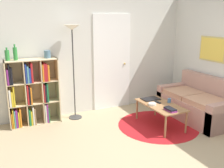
{
  "coord_description": "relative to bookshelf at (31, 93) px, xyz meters",
  "views": [
    {
      "loc": [
        -2.04,
        -2.68,
        1.99
      ],
      "look_at": [
        -0.18,
        1.26,
        0.85
      ],
      "focal_mm": 40.0,
      "sensor_mm": 36.0,
      "label": 1
    }
  ],
  "objects": [
    {
      "name": "floor_lamp",
      "position": [
        0.83,
        -0.07,
        0.98
      ],
      "size": [
        0.32,
        0.32,
        1.89
      ],
      "color": "#333333",
      "rests_on": "ground_plane"
    },
    {
      "name": "wall_right",
      "position": [
        3.55,
        -0.96,
        0.68
      ],
      "size": [
        0.08,
        5.29,
        2.6
      ],
      "color": "silver",
      "rests_on": "ground_plane"
    },
    {
      "name": "laptop",
      "position": [
        2.18,
        -0.82,
        -0.18
      ],
      "size": [
        0.35,
        0.24,
        0.02
      ],
      "color": "black",
      "rests_on": "coffee_table"
    },
    {
      "name": "vase_on_shelf",
      "position": [
        0.35,
        -0.0,
        0.72
      ],
      "size": [
        0.12,
        0.12,
        0.15
      ],
      "color": "slate",
      "rests_on": "bookshelf"
    },
    {
      "name": "bookshelf",
      "position": [
        0.0,
        0.0,
        0.0
      ],
      "size": [
        0.95,
        0.34,
        1.27
      ],
      "color": "beige",
      "rests_on": "ground_plane"
    },
    {
      "name": "wall_back",
      "position": [
        1.5,
        0.21,
        0.67
      ],
      "size": [
        7.07,
        0.11,
        2.6
      ],
      "color": "silver",
      "rests_on": "ground_plane"
    },
    {
      "name": "book_stack_on_table",
      "position": [
        2.13,
        -1.51,
        -0.16
      ],
      "size": [
        0.13,
        0.23,
        0.05
      ],
      "color": "#7F287A",
      "rests_on": "coffee_table"
    },
    {
      "name": "bowl",
      "position": [
        2.01,
        -1.12,
        -0.17
      ],
      "size": [
        0.15,
        0.15,
        0.04
      ],
      "color": "silver",
      "rests_on": "coffee_table"
    },
    {
      "name": "rug",
      "position": [
        2.15,
        -1.13,
        -0.61
      ],
      "size": [
        1.53,
        1.53,
        0.01
      ],
      "color": "#B2191E",
      "rests_on": "ground_plane"
    },
    {
      "name": "cup",
      "position": [
        2.39,
        -1.14,
        -0.15
      ],
      "size": [
        0.07,
        0.07,
        0.08
      ],
      "color": "teal",
      "rests_on": "coffee_table"
    },
    {
      "name": "remote",
      "position": [
        2.19,
        -1.05,
        -0.18
      ],
      "size": [
        0.05,
        0.16,
        0.02
      ],
      "color": "black",
      "rests_on": "coffee_table"
    },
    {
      "name": "couch",
      "position": [
        3.15,
        -1.16,
        -0.33
      ],
      "size": [
        0.85,
        1.6,
        0.85
      ],
      "color": "tan",
      "rests_on": "ground_plane"
    },
    {
      "name": "bottle_left",
      "position": [
        -0.35,
        0.0,
        0.75
      ],
      "size": [
        0.08,
        0.08,
        0.23
      ],
      "color": "#2D8438",
      "rests_on": "bookshelf"
    },
    {
      "name": "bottle_middle",
      "position": [
        -0.21,
        -0.02,
        0.77
      ],
      "size": [
        0.07,
        0.07,
        0.29
      ],
      "color": "#2D8438",
      "rests_on": "bookshelf"
    },
    {
      "name": "ground_plane",
      "position": [
        1.49,
        -2.1,
        -0.62
      ],
      "size": [
        14.0,
        14.0,
        0.0
      ],
      "primitive_type": "plane",
      "color": "tan"
    },
    {
      "name": "coffee_table",
      "position": [
        2.18,
        -1.15,
        -0.23
      ],
      "size": [
        0.53,
        1.02,
        0.43
      ],
      "color": "#996B42",
      "rests_on": "ground_plane"
    }
  ]
}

